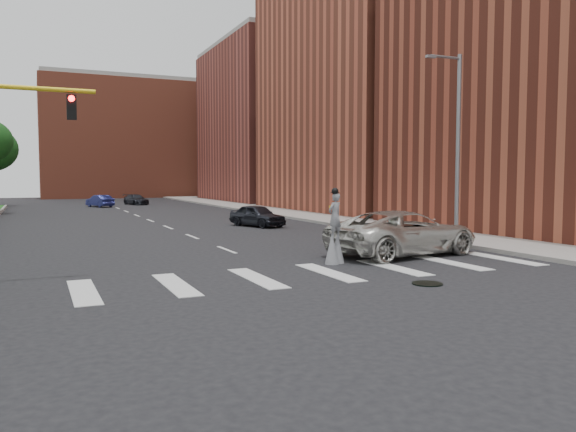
{
  "coord_description": "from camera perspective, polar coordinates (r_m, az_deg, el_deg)",
  "views": [
    {
      "loc": [
        -7.55,
        -15.35,
        3.19
      ],
      "look_at": [
        1.21,
        4.14,
        1.7
      ],
      "focal_mm": 35.0,
      "sensor_mm": 36.0,
      "label": 1
    }
  ],
  "objects": [
    {
      "name": "car_near",
      "position": [
        36.13,
        -3.15,
        0.05
      ],
      "size": [
        2.99,
        4.49,
        1.42
      ],
      "primitive_type": "imported",
      "rotation": [
        0.0,
        0.0,
        0.35
      ],
      "color": "black",
      "rests_on": "ground"
    },
    {
      "name": "car_mid",
      "position": [
        62.65,
        -18.58,
        1.45
      ],
      "size": [
        2.7,
        4.11,
        1.28
      ],
      "primitive_type": "imported",
      "rotation": [
        0.0,
        0.0,
        3.52
      ],
      "color": "navy",
      "rests_on": "ground"
    },
    {
      "name": "suv_crossing",
      "position": [
        23.38,
        11.65,
        -1.68
      ],
      "size": [
        6.96,
        4.01,
        1.83
      ],
      "primitive_type": "imported",
      "rotation": [
        0.0,
        0.0,
        1.73
      ],
      "color": "beige",
      "rests_on": "ground"
    },
    {
      "name": "building_backdrop",
      "position": [
        94.51,
        -16.05,
        7.37
      ],
      "size": [
        26.0,
        14.0,
        18.0
      ],
      "primitive_type": "cube",
      "color": "#AA4D35",
      "rests_on": "ground"
    },
    {
      "name": "building_mid",
      "position": [
        54.84,
        9.01,
        13.19
      ],
      "size": [
        16.0,
        22.0,
        24.0
      ],
      "primitive_type": "cube",
      "color": "#AA4D35",
      "rests_on": "ground"
    },
    {
      "name": "manhole",
      "position": [
        17.31,
        13.97,
        -6.69
      ],
      "size": [
        0.9,
        0.9,
        0.04
      ],
      "primitive_type": "cylinder",
      "color": "black",
      "rests_on": "ground"
    },
    {
      "name": "car_far",
      "position": [
        66.77,
        -15.19,
        1.63
      ],
      "size": [
        2.73,
        4.38,
        1.18
      ],
      "primitive_type": "imported",
      "rotation": [
        0.0,
        0.0,
        0.28
      ],
      "color": "black",
      "rests_on": "ground"
    },
    {
      "name": "streetlight",
      "position": [
        28.27,
        16.74,
        7.28
      ],
      "size": [
        2.05,
        0.2,
        9.0
      ],
      "color": "slate",
      "rests_on": "ground"
    },
    {
      "name": "stilt_performer",
      "position": [
        20.69,
        4.77,
        -1.88
      ],
      "size": [
        0.82,
        0.64,
        2.8
      ],
      "rotation": [
        0.0,
        0.0,
        3.53
      ],
      "color": "#302113",
      "rests_on": "ground"
    },
    {
      "name": "building_far",
      "position": [
        75.69,
        -1.13,
        9.16
      ],
      "size": [
        16.0,
        22.0,
        20.0
      ],
      "primitive_type": "cube",
      "color": "brown",
      "rests_on": "ground"
    },
    {
      "name": "ground_plane",
      "position": [
        17.4,
        1.97,
        -6.58
      ],
      "size": [
        160.0,
        160.0,
        0.0
      ],
      "primitive_type": "plane",
      "color": "black",
      "rests_on": "ground"
    },
    {
      "name": "sidewalk_right",
      "position": [
        45.17,
        2.22,
        0.06
      ],
      "size": [
        5.0,
        90.0,
        0.18
      ],
      "primitive_type": "cube",
      "color": "gray",
      "rests_on": "ground"
    }
  ]
}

